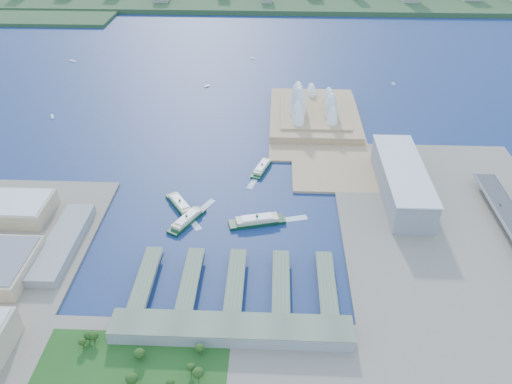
{
  "coord_description": "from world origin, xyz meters",
  "views": [
    {
      "loc": [
        47.01,
        -408.72,
        335.3
      ],
      "look_at": [
        27.43,
        54.36,
        18.0
      ],
      "focal_mm": 35.0,
      "sensor_mm": 36.0,
      "label": 1
    }
  ],
  "objects_px": {
    "opera_house": "(315,99)",
    "ferry_d": "(257,219)",
    "car_c": "(500,204)",
    "ferry_a": "(180,203)",
    "ferry_c": "(187,218)",
    "ferry_b": "(262,166)",
    "toaster_building": "(402,181)"
  },
  "relations": [
    {
      "from": "opera_house",
      "to": "ferry_d",
      "type": "height_order",
      "value": "opera_house"
    },
    {
      "from": "car_c",
      "to": "opera_house",
      "type": "bearing_deg",
      "value": -50.83
    },
    {
      "from": "opera_house",
      "to": "ferry_a",
      "type": "bearing_deg",
      "value": -125.2
    },
    {
      "from": "ferry_a",
      "to": "car_c",
      "type": "bearing_deg",
      "value": -33.89
    },
    {
      "from": "opera_house",
      "to": "ferry_c",
      "type": "height_order",
      "value": "opera_house"
    },
    {
      "from": "ferry_d",
      "to": "car_c",
      "type": "height_order",
      "value": "car_c"
    },
    {
      "from": "ferry_b",
      "to": "toaster_building",
      "type": "bearing_deg",
      "value": 0.65
    },
    {
      "from": "ferry_c",
      "to": "car_c",
      "type": "bearing_deg",
      "value": -147.01
    },
    {
      "from": "ferry_b",
      "to": "ferry_c",
      "type": "relative_size",
      "value": 0.93
    },
    {
      "from": "toaster_building",
      "to": "ferry_b",
      "type": "xyz_separation_m",
      "value": [
        -163.25,
        51.49,
        -15.79
      ]
    },
    {
      "from": "ferry_a",
      "to": "ferry_b",
      "type": "bearing_deg",
      "value": 9.22
    },
    {
      "from": "opera_house",
      "to": "ferry_c",
      "type": "relative_size",
      "value": 3.35
    },
    {
      "from": "toaster_building",
      "to": "opera_house",
      "type": "bearing_deg",
      "value": 114.23
    },
    {
      "from": "toaster_building",
      "to": "ferry_b",
      "type": "height_order",
      "value": "toaster_building"
    },
    {
      "from": "opera_house",
      "to": "ferry_d",
      "type": "bearing_deg",
      "value": -106.11
    },
    {
      "from": "ferry_c",
      "to": "toaster_building",
      "type": "bearing_deg",
      "value": -137.28
    },
    {
      "from": "opera_house",
      "to": "car_c",
      "type": "height_order",
      "value": "opera_house"
    },
    {
      "from": "opera_house",
      "to": "ferry_b",
      "type": "xyz_separation_m",
      "value": [
        -73.25,
        -148.51,
        -27.29
      ]
    },
    {
      "from": "toaster_building",
      "to": "ferry_d",
      "type": "distance_m",
      "value": 176.11
    },
    {
      "from": "toaster_building",
      "to": "ferry_c",
      "type": "relative_size",
      "value": 2.89
    },
    {
      "from": "ferry_b",
      "to": "ferry_c",
      "type": "distance_m",
      "value": 137.09
    },
    {
      "from": "ferry_b",
      "to": "ferry_d",
      "type": "bearing_deg",
      "value": -72.75
    },
    {
      "from": "ferry_a",
      "to": "opera_house",
      "type": "bearing_deg",
      "value": 21.25
    },
    {
      "from": "ferry_a",
      "to": "ferry_d",
      "type": "relative_size",
      "value": 0.87
    },
    {
      "from": "ferry_d",
      "to": "ferry_a",
      "type": "bearing_deg",
      "value": 58.93
    },
    {
      "from": "ferry_b",
      "to": "ferry_c",
      "type": "bearing_deg",
      "value": -106.76
    },
    {
      "from": "ferry_b",
      "to": "car_c",
      "type": "distance_m",
      "value": 278.09
    },
    {
      "from": "car_c",
      "to": "ferry_c",
      "type": "bearing_deg",
      "value": 4.42
    },
    {
      "from": "ferry_b",
      "to": "car_c",
      "type": "relative_size",
      "value": 11.73
    },
    {
      "from": "toaster_building",
      "to": "ferry_c",
      "type": "xyz_separation_m",
      "value": [
        -241.72,
        -60.92,
        -15.42
      ]
    },
    {
      "from": "toaster_building",
      "to": "car_c",
      "type": "xyz_separation_m",
      "value": [
        101.0,
        -34.46,
        -5.03
      ]
    },
    {
      "from": "ferry_c",
      "to": "ferry_a",
      "type": "bearing_deg",
      "value": -38.22
    }
  ]
}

